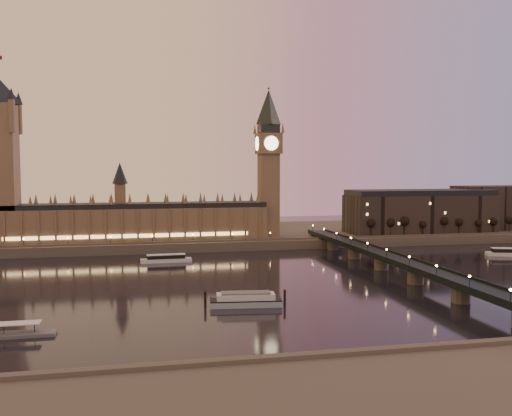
% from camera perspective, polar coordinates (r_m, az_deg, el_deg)
% --- Properties ---
extents(ground, '(700.00, 700.00, 0.00)m').
position_cam_1_polar(ground, '(270.61, -4.00, -7.60)').
color(ground, black).
rests_on(ground, ground).
extents(far_embankment, '(560.00, 130.00, 6.00)m').
position_cam_1_polar(far_embankment, '(435.71, -3.17, -2.73)').
color(far_embankment, '#423D35').
rests_on(far_embankment, ground).
extents(palace_of_westminster, '(180.00, 26.62, 52.00)m').
position_cam_1_polar(palace_of_westminster, '(384.80, -12.51, -0.93)').
color(palace_of_westminster, brown).
rests_on(palace_of_westminster, ground).
extents(big_ben, '(17.68, 17.68, 104.00)m').
position_cam_1_polar(big_ben, '(394.14, 1.27, 5.43)').
color(big_ben, brown).
rests_on(big_ben, ground).
extents(westminster_bridge, '(13.20, 260.00, 15.30)m').
position_cam_1_polar(westminster_bridge, '(296.41, 13.90, -5.60)').
color(westminster_bridge, black).
rests_on(westminster_bridge, ground).
extents(city_block, '(155.00, 45.00, 34.00)m').
position_cam_1_polar(city_block, '(457.84, 18.38, -0.19)').
color(city_block, black).
rests_on(city_block, ground).
extents(bare_tree_0, '(5.89, 5.89, 11.97)m').
position_cam_1_polar(bare_tree_0, '(406.80, 11.29, -1.60)').
color(bare_tree_0, black).
rests_on(bare_tree_0, ground).
extents(bare_tree_1, '(5.89, 5.89, 11.97)m').
position_cam_1_polar(bare_tree_1, '(412.55, 13.08, -1.55)').
color(bare_tree_1, black).
rests_on(bare_tree_1, ground).
extents(bare_tree_2, '(5.89, 5.89, 11.97)m').
position_cam_1_polar(bare_tree_2, '(418.70, 14.82, -1.50)').
color(bare_tree_2, black).
rests_on(bare_tree_2, ground).
extents(bare_tree_3, '(5.89, 5.89, 11.97)m').
position_cam_1_polar(bare_tree_3, '(425.21, 16.50, -1.45)').
color(bare_tree_3, black).
rests_on(bare_tree_3, ground).
extents(bare_tree_4, '(5.89, 5.89, 11.97)m').
position_cam_1_polar(bare_tree_4, '(432.08, 18.13, -1.40)').
color(bare_tree_4, black).
rests_on(bare_tree_4, ground).
extents(bare_tree_5, '(5.89, 5.89, 11.97)m').
position_cam_1_polar(bare_tree_5, '(439.29, 19.71, -1.35)').
color(bare_tree_5, black).
rests_on(bare_tree_5, ground).
extents(bare_tree_6, '(5.89, 5.89, 11.97)m').
position_cam_1_polar(bare_tree_6, '(446.82, 21.24, -1.30)').
color(bare_tree_6, black).
rests_on(bare_tree_6, ground).
extents(bare_tree_7, '(5.89, 5.89, 11.97)m').
position_cam_1_polar(bare_tree_7, '(454.66, 22.71, -1.25)').
color(bare_tree_7, black).
rests_on(bare_tree_7, ground).
extents(bare_tree_8, '(5.89, 5.89, 11.97)m').
position_cam_1_polar(bare_tree_8, '(462.79, 24.14, -1.20)').
color(bare_tree_8, black).
rests_on(bare_tree_8, ground).
extents(cruise_boat_a, '(29.17, 6.97, 4.65)m').
position_cam_1_polar(cruise_boat_a, '(334.46, -8.98, -5.03)').
color(cruise_boat_a, silver).
rests_on(cruise_boat_a, ground).
extents(cruise_boat_b, '(27.55, 14.55, 4.95)m').
position_cam_1_polar(cruise_boat_b, '(386.76, 23.95, -4.08)').
color(cruise_boat_b, silver).
rests_on(cruise_boat_b, ground).
extents(moored_barge, '(32.44, 11.14, 5.98)m').
position_cam_1_polar(moored_barge, '(228.20, -1.03, -9.16)').
color(moored_barge, '#8A9DB0').
rests_on(moored_barge, ground).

